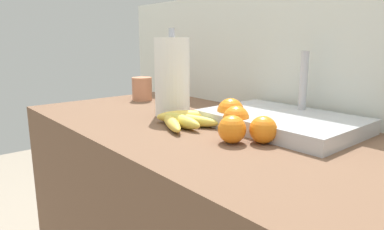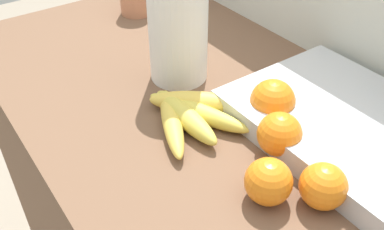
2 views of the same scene
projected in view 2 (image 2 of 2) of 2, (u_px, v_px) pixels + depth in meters
wall_back at (340, 145)px, 1.06m from camera, size 1.82×0.06×1.30m
banana_bunch at (189, 112)px, 0.78m from camera, size 0.21×0.21×0.04m
orange_center at (279, 134)px, 0.70m from camera, size 0.08×0.08×0.08m
orange_far_right at (323, 186)px, 0.61m from camera, size 0.07×0.07×0.07m
orange_back_right at (268, 182)px, 0.62m from camera, size 0.07×0.07×0.07m
orange_front at (272, 102)px, 0.76m from camera, size 0.08×0.08×0.08m
paper_towel_roll at (178, 18)px, 0.83m from camera, size 0.12×0.12×0.29m
sink_basin at (358, 129)px, 0.73m from camera, size 0.44×0.30×0.22m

